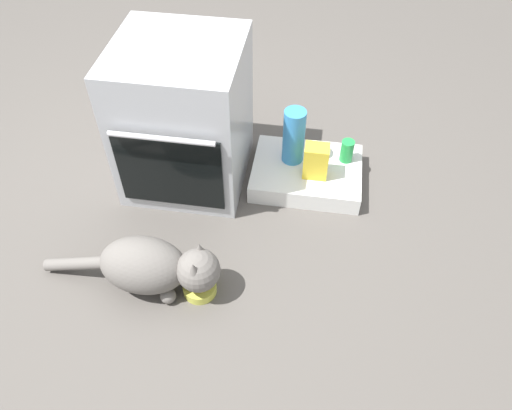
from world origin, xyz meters
The scene contains 8 objects.
ground centered at (0.00, 0.00, 0.00)m, with size 8.00×8.00×0.00m, color #56514C.
oven centered at (0.04, 0.37, 0.37)m, with size 0.58×0.62×0.73m.
pantry_cabinet centered at (0.66, 0.40, 0.05)m, with size 0.55×0.42×0.10m, color white.
food_bowl centered at (0.26, -0.35, 0.03)m, with size 0.14×0.14×0.08m.
cat centered at (0.08, -0.35, 0.14)m, with size 0.80×0.25×0.27m.
snack_bag centered at (0.70, 0.35, 0.19)m, with size 0.12×0.09×0.18m, color yellow.
soda_can centered at (0.85, 0.48, 0.16)m, with size 0.07×0.07×0.12m, color green.
water_bottle centered at (0.57, 0.45, 0.25)m, with size 0.11×0.11×0.30m, color #388CD1.
Camera 1 is at (0.68, -1.49, 1.84)m, focal length 35.01 mm.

